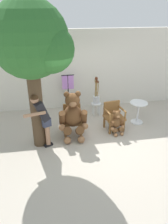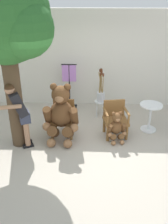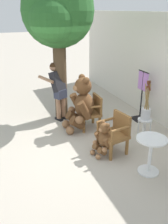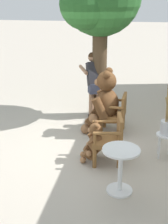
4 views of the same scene
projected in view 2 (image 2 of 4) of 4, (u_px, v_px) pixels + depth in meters
name	position (u px, v px, depth m)	size (l,w,h in m)	color
ground_plane	(89.00, 145.00, 5.83)	(60.00, 60.00, 0.00)	#B2A899
back_wall	(91.00, 59.00, 7.34)	(10.00, 0.16, 2.80)	silver
wooden_chair_left	(63.00, 117.00, 6.10)	(0.58, 0.55, 0.86)	brown
wooden_chair_right	(115.00, 118.00, 6.05)	(0.64, 0.61, 0.86)	brown
teddy_bear_large	(61.00, 113.00, 5.77)	(0.84, 0.80, 1.40)	brown
teddy_bear_small	(117.00, 127.00, 5.85)	(0.46, 0.46, 0.75)	brown
person_visitor	(19.00, 110.00, 5.39)	(0.66, 0.69, 1.56)	black
white_stool	(101.00, 104.00, 6.99)	(0.34, 0.34, 0.46)	silver
brush_bucket	(101.00, 94.00, 6.84)	(0.22, 0.22, 0.94)	silver
round_side_table	(150.00, 114.00, 6.25)	(0.56, 0.56, 0.72)	silver
patio_tree	(7.00, 22.00, 4.63)	(1.89, 1.80, 3.72)	#473523
clothing_display_stand	(69.00, 86.00, 7.30)	(0.44, 0.40, 1.36)	black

